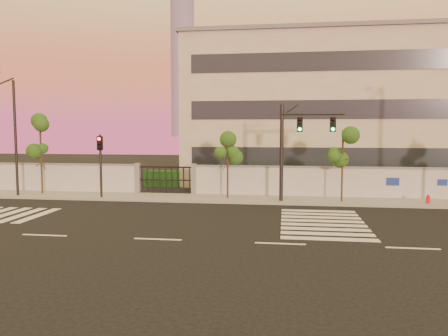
# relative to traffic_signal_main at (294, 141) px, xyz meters

# --- Properties ---
(ground) EXTENTS (120.00, 120.00, 0.00)m
(ground) POSITION_rel_traffic_signal_main_xyz_m (-5.70, -9.70, -3.82)
(ground) COLOR black
(ground) RESTS_ON ground
(sidewalk) EXTENTS (60.00, 3.00, 0.15)m
(sidewalk) POSITION_rel_traffic_signal_main_xyz_m (-5.70, 0.80, -3.74)
(sidewalk) COLOR gray
(sidewalk) RESTS_ON ground
(perimeter_wall) EXTENTS (60.00, 0.36, 2.20)m
(perimeter_wall) POSITION_rel_traffic_signal_main_xyz_m (-5.60, 2.30, -2.75)
(perimeter_wall) COLOR #ACAEB3
(perimeter_wall) RESTS_ON ground
(hedge_row) EXTENTS (41.00, 4.25, 1.80)m
(hedge_row) POSITION_rel_traffic_signal_main_xyz_m (-4.53, 5.04, -3.00)
(hedge_row) COLOR black
(hedge_row) RESTS_ON ground
(institutional_building) EXTENTS (24.40, 12.40, 12.25)m
(institutional_building) POSITION_rel_traffic_signal_main_xyz_m (3.30, 12.28, 2.34)
(institutional_building) COLOR #B4AC98
(institutional_building) RESTS_ON ground
(distant_skyscraper) EXTENTS (16.00, 16.00, 118.00)m
(distant_skyscraper) POSITION_rel_traffic_signal_main_xyz_m (-70.70, 270.30, 58.17)
(distant_skyscraper) COLOR slate
(distant_skyscraper) RESTS_ON ground
(road_markings) EXTENTS (57.00, 7.62, 0.02)m
(road_markings) POSITION_rel_traffic_signal_main_xyz_m (-7.28, -5.94, -3.81)
(road_markings) COLOR silver
(road_markings) RESTS_ON ground
(street_tree_c) EXTENTS (1.50, 1.20, 5.43)m
(street_tree_c) POSITION_rel_traffic_signal_main_xyz_m (-17.05, 0.98, 0.17)
(street_tree_c) COLOR #382314
(street_tree_c) RESTS_ON ground
(street_tree_d) EXTENTS (1.48, 1.18, 4.26)m
(street_tree_d) POSITION_rel_traffic_signal_main_xyz_m (-4.15, 0.75, -0.68)
(street_tree_d) COLOR #382314
(street_tree_d) RESTS_ON ground
(street_tree_e) EXTENTS (1.40, 1.11, 4.49)m
(street_tree_e) POSITION_rel_traffic_signal_main_xyz_m (2.92, 0.29, -0.51)
(street_tree_e) COLOR #382314
(street_tree_e) RESTS_ON ground
(traffic_signal_main) EXTENTS (3.82, 0.42, 6.04)m
(traffic_signal_main) POSITION_rel_traffic_signal_main_xyz_m (0.00, 0.00, 0.00)
(traffic_signal_main) COLOR black
(traffic_signal_main) RESTS_ON ground
(traffic_signal_secondary) EXTENTS (0.33, 0.33, 4.21)m
(traffic_signal_secondary) POSITION_rel_traffic_signal_main_xyz_m (-12.33, -0.13, -1.15)
(traffic_signal_secondary) COLOR black
(traffic_signal_secondary) RESTS_ON ground
(streetlight_west) EXTENTS (0.48, 1.95, 8.11)m
(streetlight_west) POSITION_rel_traffic_signal_main_xyz_m (-18.23, -0.22, 0.57)
(streetlight_west) COLOR black
(streetlight_west) RESTS_ON ground
(fire_hydrant) EXTENTS (0.26, 0.25, 0.68)m
(fire_hydrant) POSITION_rel_traffic_signal_main_xyz_m (7.88, 0.19, -3.48)
(fire_hydrant) COLOR red
(fire_hydrant) RESTS_ON ground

